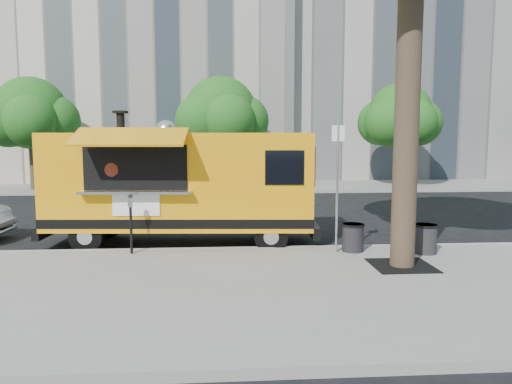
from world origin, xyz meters
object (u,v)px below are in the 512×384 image
at_px(sign_post, 337,177).
at_px(trash_bin_right, 425,238).
at_px(far_tree_c, 400,116).
at_px(far_tree_b, 221,113).
at_px(far_tree_a, 31,113).
at_px(food_truck, 180,183).
at_px(trash_bin_left, 353,237).
at_px(parking_meter, 131,216).

xyz_separation_m(sign_post, trash_bin_right, (1.95, -0.23, -1.35)).
bearing_deg(far_tree_c, far_tree_b, 178.09).
height_order(far_tree_a, far_tree_c, far_tree_a).
bearing_deg(food_truck, trash_bin_right, -15.55).
bearing_deg(trash_bin_left, parking_meter, 178.59).
distance_m(parking_meter, trash_bin_left, 4.98).
relative_size(far_tree_c, sign_post, 1.74).
distance_m(far_tree_c, food_truck, 15.96).
distance_m(far_tree_b, far_tree_c, 9.01).
height_order(sign_post, trash_bin_left, sign_post).
bearing_deg(food_truck, parking_meter, -118.50).
xyz_separation_m(far_tree_c, trash_bin_right, (-4.50, -14.18, -3.22)).
xyz_separation_m(sign_post, trash_bin_left, (0.40, 0.08, -1.37)).
relative_size(sign_post, trash_bin_left, 4.80).
bearing_deg(trash_bin_right, sign_post, 173.23).
xyz_separation_m(far_tree_a, trash_bin_left, (11.95, -13.77, -3.29)).
bearing_deg(parking_meter, food_truck, 57.60).
xyz_separation_m(far_tree_a, food_truck, (7.97, -12.13, -2.21)).
height_order(food_truck, trash_bin_left, food_truck).
xyz_separation_m(far_tree_c, parking_meter, (-11.00, -13.75, -2.74)).
distance_m(far_tree_b, sign_post, 14.61).
bearing_deg(far_tree_c, far_tree_a, -179.68).
bearing_deg(far_tree_c, food_truck, -129.37).
bearing_deg(far_tree_b, trash_bin_left, -78.24).
height_order(far_tree_b, food_truck, far_tree_b).
bearing_deg(sign_post, parking_meter, 177.48).
relative_size(far_tree_a, food_truck, 0.78).
bearing_deg(far_tree_c, parking_meter, -128.66).
bearing_deg(trash_bin_left, sign_post, -168.96).
height_order(far_tree_c, food_truck, far_tree_c).
bearing_deg(far_tree_b, parking_meter, -98.10).
height_order(far_tree_b, sign_post, far_tree_b).
bearing_deg(trash_bin_right, far_tree_b, 107.26).
height_order(far_tree_a, far_tree_b, far_tree_b).
height_order(parking_meter, food_truck, food_truck).
relative_size(food_truck, trash_bin_left, 11.01).
distance_m(far_tree_c, trash_bin_left, 15.48).
bearing_deg(parking_meter, far_tree_a, 117.15).
bearing_deg(trash_bin_left, far_tree_c, 66.44).
bearing_deg(far_tree_a, far_tree_b, 2.54).
height_order(sign_post, parking_meter, sign_post).
xyz_separation_m(far_tree_a, trash_bin_right, (13.50, -14.08, -3.28)).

